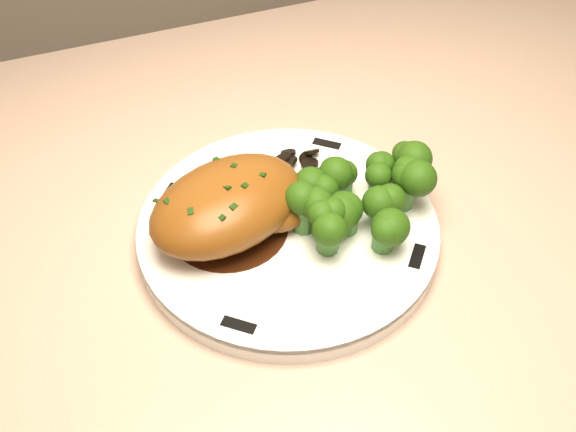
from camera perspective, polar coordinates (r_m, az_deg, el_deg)
name	(u,v)px	position (r m, az deg, el deg)	size (l,w,h in m)	color
plate	(288,231)	(0.61, 0.00, -1.21)	(0.25, 0.25, 0.02)	white
rim_accent_0	(327,144)	(0.68, 3.08, 5.70)	(0.03, 0.01, 0.00)	black
rim_accent_1	(169,194)	(0.63, -9.36, 1.75)	(0.03, 0.01, 0.00)	black
rim_accent_2	(239,325)	(0.53, -3.92, -8.62)	(0.03, 0.01, 0.00)	black
rim_accent_3	(417,257)	(0.58, 10.17, -3.17)	(0.03, 0.01, 0.00)	black
gravy_pool	(229,227)	(0.60, -4.72, -0.89)	(0.10, 0.10, 0.00)	black
chicken_breast	(233,205)	(0.58, -4.35, 0.88)	(0.16, 0.13, 0.05)	brown
mushroom_pile	(279,173)	(0.64, -0.71, 3.43)	(0.07, 0.05, 0.02)	black
broccoli_florets	(360,196)	(0.59, 5.75, 1.59)	(0.13, 0.10, 0.04)	#4B8839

